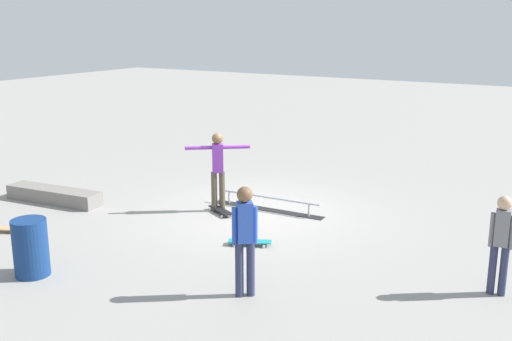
# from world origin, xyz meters

# --- Properties ---
(ground_plane) EXTENTS (60.00, 60.00, 0.00)m
(ground_plane) POSITION_xyz_m (0.00, 0.00, 0.00)
(ground_plane) COLOR gray
(grind_rail) EXTENTS (2.64, 0.34, 0.32)m
(grind_rail) POSITION_xyz_m (-0.12, -0.33, 0.13)
(grind_rail) COLOR black
(grind_rail) RESTS_ON ground_plane
(skate_ledge) EXTENTS (2.43, 0.77, 0.32)m
(skate_ledge) POSITION_xyz_m (4.38, 1.67, 0.16)
(skate_ledge) COLOR gray
(skate_ledge) RESTS_ON ground_plane
(skater_main) EXTENTS (1.15, 0.91, 1.73)m
(skater_main) POSITION_xyz_m (0.78, 0.28, 1.01)
(skater_main) COLOR brown
(skater_main) RESTS_ON ground_plane
(skateboard_main) EXTENTS (0.80, 0.55, 0.09)m
(skateboard_main) POSITION_xyz_m (0.63, 0.41, 0.07)
(skateboard_main) COLOR black
(skateboard_main) RESTS_ON ground_plane
(bystander_blue_shirt) EXTENTS (0.34, 0.31, 1.71)m
(bystander_blue_shirt) POSITION_xyz_m (-1.93, 3.53, 0.97)
(bystander_blue_shirt) COLOR #2D3351
(bystander_blue_shirt) RESTS_ON ground_plane
(bystander_grey_shirt) EXTENTS (0.36, 0.21, 1.56)m
(bystander_grey_shirt) POSITION_xyz_m (-5.18, 1.54, 0.88)
(bystander_grey_shirt) COLOR #2D3351
(bystander_grey_shirt) RESTS_ON ground_plane
(loose_skateboard_natural) EXTENTS (0.81, 0.51, 0.09)m
(loose_skateboard_natural) POSITION_xyz_m (3.61, 3.57, 0.07)
(loose_skateboard_natural) COLOR tan
(loose_skateboard_natural) RESTS_ON ground_plane
(loose_skateboard_teal) EXTENTS (0.81, 0.52, 0.09)m
(loose_skateboard_teal) POSITION_xyz_m (-0.90, 1.71, 0.07)
(loose_skateboard_teal) COLOR teal
(loose_skateboard_teal) RESTS_ON ground_plane
(trash_bin) EXTENTS (0.56, 0.56, 0.95)m
(trash_bin) POSITION_xyz_m (1.46, 4.67, 0.47)
(trash_bin) COLOR navy
(trash_bin) RESTS_ON ground_plane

